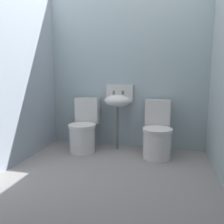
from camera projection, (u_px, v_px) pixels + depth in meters
ground_plane at (106, 182)px, 2.48m from camera, size 2.83×2.82×0.08m
wall_back at (126, 69)px, 3.48m from camera, size 2.83×0.10×2.44m
wall_left at (4, 68)px, 2.66m from camera, size 0.10×2.62×2.44m
toilet_left at (84, 129)px, 3.37m from camera, size 0.42×0.61×0.78m
toilet_right at (157, 134)px, 3.13m from camera, size 0.42×0.61×0.78m
sink at (118, 100)px, 3.37m from camera, size 0.42×0.35×0.99m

